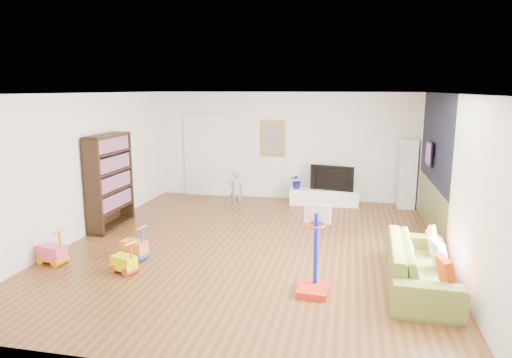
% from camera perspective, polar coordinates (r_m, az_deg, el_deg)
% --- Properties ---
extents(floor, '(6.50, 7.50, 0.00)m').
position_cam_1_polar(floor, '(8.29, -0.57, -8.35)').
color(floor, brown).
rests_on(floor, ground).
extents(ceiling, '(6.50, 7.50, 0.00)m').
position_cam_1_polar(ceiling, '(7.81, -0.61, 10.66)').
color(ceiling, white).
rests_on(ceiling, ground).
extents(wall_back, '(6.50, 0.00, 2.70)m').
position_cam_1_polar(wall_back, '(11.59, 3.40, 4.12)').
color(wall_back, silver).
rests_on(wall_back, ground).
extents(wall_front, '(6.50, 0.00, 2.70)m').
position_cam_1_polar(wall_front, '(4.46, -11.08, -7.64)').
color(wall_front, silver).
rests_on(wall_front, ground).
extents(wall_left, '(0.00, 7.50, 2.70)m').
position_cam_1_polar(wall_left, '(9.19, -20.80, 1.55)').
color(wall_left, silver).
rests_on(wall_left, ground).
extents(wall_right, '(0.00, 7.50, 2.70)m').
position_cam_1_polar(wall_right, '(7.92, 23.04, -0.07)').
color(wall_right, white).
rests_on(wall_right, ground).
extents(navy_accent, '(0.01, 3.20, 1.70)m').
position_cam_1_polar(navy_accent, '(9.21, 21.55, 4.66)').
color(navy_accent, black).
rests_on(navy_accent, wall_right).
extents(olive_wainscot, '(0.01, 3.20, 1.00)m').
position_cam_1_polar(olive_wainscot, '(9.44, 20.96, -3.50)').
color(olive_wainscot, brown).
rests_on(olive_wainscot, wall_right).
extents(doorway, '(1.45, 0.06, 2.10)m').
position_cam_1_polar(doorway, '(12.01, -5.65, 2.89)').
color(doorway, white).
rests_on(doorway, ground).
extents(painting_back, '(0.62, 0.06, 0.92)m').
position_cam_1_polar(painting_back, '(11.57, 2.15, 5.12)').
color(painting_back, gold).
rests_on(painting_back, wall_back).
extents(artwork_right, '(0.04, 0.56, 0.46)m').
position_cam_1_polar(artwork_right, '(9.43, 20.83, 3.01)').
color(artwork_right, '#7F3F8C').
rests_on(artwork_right, wall_right).
extents(media_console, '(1.66, 0.48, 0.38)m').
position_cam_1_polar(media_console, '(11.19, 8.49, -2.27)').
color(media_console, white).
rests_on(media_console, ground).
extents(tall_cabinet, '(0.39, 0.39, 1.63)m').
position_cam_1_polar(tall_cabinet, '(11.26, 18.38, 0.60)').
color(tall_cabinet, silver).
rests_on(tall_cabinet, ground).
extents(bookshelf, '(0.35, 1.30, 1.90)m').
position_cam_1_polar(bookshelf, '(9.60, -17.80, -0.31)').
color(bookshelf, black).
rests_on(bookshelf, ground).
extents(sofa, '(0.95, 2.24, 0.65)m').
position_cam_1_polar(sofa, '(6.98, 19.93, -10.06)').
color(sofa, olive).
rests_on(sofa, ground).
extents(basketball_hoop, '(0.46, 0.54, 1.23)m').
position_cam_1_polar(basketball_hoop, '(6.32, 7.32, -8.88)').
color(basketball_hoop, red).
rests_on(basketball_hoop, ground).
extents(ride_on_yellow, '(0.44, 0.35, 0.51)m').
position_cam_1_polar(ride_on_yellow, '(7.35, -16.22, -9.34)').
color(ride_on_yellow, '#F7F000').
rests_on(ride_on_yellow, ground).
extents(ride_on_orange, '(0.47, 0.35, 0.57)m').
position_cam_1_polar(ride_on_orange, '(7.87, -15.07, -7.64)').
color(ride_on_orange, orange).
rests_on(ride_on_orange, ground).
extents(ride_on_pink, '(0.47, 0.34, 0.57)m').
position_cam_1_polar(ride_on_pink, '(8.10, -24.17, -7.71)').
color(ride_on_pink, '#ED4771').
rests_on(ride_on_pink, ground).
extents(child, '(0.39, 0.32, 0.91)m').
position_cam_1_polar(child, '(10.66, -2.53, -1.38)').
color(child, gray).
rests_on(child, ground).
extents(tv, '(1.06, 0.35, 0.61)m').
position_cam_1_polar(tv, '(11.11, 9.59, 0.21)').
color(tv, black).
rests_on(tv, media_console).
extents(vase_plant, '(0.40, 0.37, 0.38)m').
position_cam_1_polar(vase_plant, '(11.17, 5.17, -0.22)').
color(vase_plant, '#120A84').
rests_on(vase_plant, media_console).
extents(pillow_left, '(0.16, 0.38, 0.37)m').
position_cam_1_polar(pillow_left, '(6.34, 22.60, -10.63)').
color(pillow_left, '#B22F08').
rests_on(pillow_left, sofa).
extents(pillow_center, '(0.18, 0.42, 0.41)m').
position_cam_1_polar(pillow_center, '(6.92, 21.87, -8.75)').
color(pillow_center, white).
rests_on(pillow_center, sofa).
extents(pillow_right, '(0.19, 0.38, 0.37)m').
position_cam_1_polar(pillow_right, '(7.54, 21.22, -7.06)').
color(pillow_right, '#C0471F').
rests_on(pillow_right, sofa).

